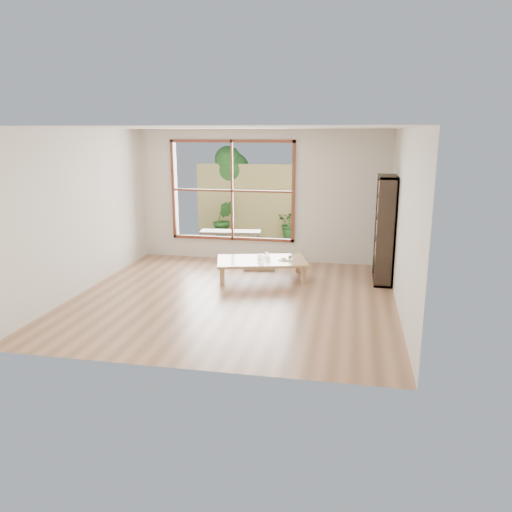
{
  "coord_description": "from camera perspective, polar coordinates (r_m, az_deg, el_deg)",
  "views": [
    {
      "loc": [
        1.76,
        -7.29,
        2.53
      ],
      "look_at": [
        0.25,
        0.55,
        0.55
      ],
      "focal_mm": 35.0,
      "sensor_mm": 36.0,
      "label": 1
    }
  ],
  "objects": [
    {
      "name": "low_table",
      "position": [
        8.84,
        0.65,
        -0.68
      ],
      "size": [
        1.73,
        1.24,
        0.34
      ],
      "rotation": [
        0.0,
        0.0,
        0.25
      ],
      "color": "tan",
      "rests_on": "ground"
    },
    {
      "name": "glass_mid",
      "position": [
        8.82,
        1.46,
        -0.17
      ],
      "size": [
        0.06,
        0.06,
        0.09
      ],
      "primitive_type": "cylinder",
      "color": "silver",
      "rests_on": "low_table"
    },
    {
      "name": "shrub_right",
      "position": [
        11.94,
        4.27,
        3.81
      ],
      "size": [
        0.85,
        0.77,
        0.83
      ],
      "primitive_type": "imported",
      "rotation": [
        0.0,
        0.0,
        0.17
      ],
      "color": "#2A6224",
      "rests_on": "deck"
    },
    {
      "name": "floor_cushion",
      "position": [
        9.68,
        0.42,
        -0.97
      ],
      "size": [
        0.68,
        0.68,
        0.09
      ],
      "primitive_type": "cube",
      "rotation": [
        0.0,
        0.0,
        0.15
      ],
      "color": "silver",
      "rests_on": "ground"
    },
    {
      "name": "glass_small",
      "position": [
        8.88,
        0.37,
        -0.1
      ],
      "size": [
        0.06,
        0.06,
        0.08
      ],
      "primitive_type": "cylinder",
      "color": "silver",
      "rests_on": "low_table"
    },
    {
      "name": "food_tray",
      "position": [
        8.84,
        3.54,
        -0.33
      ],
      "size": [
        0.28,
        0.22,
        0.08
      ],
      "rotation": [
        0.0,
        0.0,
        -0.19
      ],
      "color": "white",
      "rests_on": "low_table"
    },
    {
      "name": "garden_tree",
      "position": [
        12.56,
        -3.14,
        9.78
      ],
      "size": [
        1.04,
        0.85,
        2.22
      ],
      "color": "#4C3D2D",
      "rests_on": "ground"
    },
    {
      "name": "deck",
      "position": [
        11.39,
        -1.31,
        1.09
      ],
      "size": [
        2.8,
        2.0,
        0.05
      ],
      "primitive_type": "cube",
      "color": "#322B24",
      "rests_on": "ground"
    },
    {
      "name": "bamboo_fence",
      "position": [
        12.19,
        -0.33,
        6.25
      ],
      "size": [
        2.8,
        0.06,
        1.8
      ],
      "primitive_type": "cube",
      "color": "tan",
      "rests_on": "ground"
    },
    {
      "name": "garden_bench",
      "position": [
        10.93,
        -2.93,
        2.58
      ],
      "size": [
        1.35,
        0.53,
        0.42
      ],
      "rotation": [
        0.0,
        0.0,
        0.11
      ],
      "color": "#2E221A",
      "rests_on": "deck"
    },
    {
      "name": "ground",
      "position": [
        7.92,
        -2.52,
        -4.73
      ],
      "size": [
        5.0,
        5.0,
        0.0
      ],
      "primitive_type": "plane",
      "color": "#AF7A57",
      "rests_on": "ground"
    },
    {
      "name": "shrub_left",
      "position": [
        12.11,
        -3.72,
        4.18
      ],
      "size": [
        0.6,
        0.53,
        0.92
      ],
      "primitive_type": "imported",
      "rotation": [
        0.0,
        0.0,
        0.27
      ],
      "color": "#2A6224",
      "rests_on": "deck"
    },
    {
      "name": "glass_short",
      "position": [
        8.95,
        1.22,
        0.08
      ],
      "size": [
        0.07,
        0.07,
        0.09
      ],
      "primitive_type": "cylinder",
      "color": "silver",
      "rests_on": "low_table"
    },
    {
      "name": "bookshelf",
      "position": [
        8.8,
        14.48,
        2.93
      ],
      "size": [
        0.29,
        0.83,
        1.84
      ],
      "primitive_type": "cube",
      "color": "#2E221A",
      "rests_on": "ground"
    },
    {
      "name": "glass_tall",
      "position": [
        8.66,
        0.61,
        -0.25
      ],
      "size": [
        0.08,
        0.08,
        0.14
      ],
      "primitive_type": "cylinder",
      "color": "silver",
      "rests_on": "low_table"
    }
  ]
}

